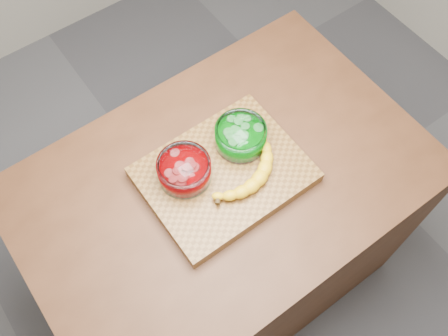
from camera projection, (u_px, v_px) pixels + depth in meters
ground at (224, 271)px, 2.24m from camera, size 3.50×3.50×0.00m
counter at (224, 234)px, 1.84m from camera, size 1.20×0.80×0.90m
cutting_board at (224, 175)px, 1.43m from camera, size 0.45×0.35×0.04m
bowl_red at (184, 170)px, 1.38m from camera, size 0.15×0.15×0.07m
bowl_green at (241, 136)px, 1.43m from camera, size 0.15×0.15×0.07m
banana at (244, 170)px, 1.39m from camera, size 0.28×0.17×0.04m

